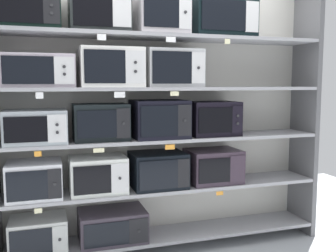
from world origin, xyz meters
TOP-DOWN VIEW (x-y plane):
  - back_panel at (0.00, 0.22)m, footprint 3.05×0.04m
  - upright_right at (1.46, 0.00)m, footprint 0.05×0.41m
  - shelf_0 at (0.00, 0.00)m, footprint 2.85×0.41m
  - microwave_0 at (-1.14, -0.00)m, footprint 0.46×0.36m
  - microwave_1 at (-0.52, -0.00)m, footprint 0.58×0.41m
  - shelf_1 at (0.00, 0.00)m, footprint 2.85×0.41m
  - microwave_2 at (-1.15, -0.00)m, footprint 0.43×0.41m
  - microwave_3 at (-0.64, -0.00)m, footprint 0.47×0.39m
  - microwave_4 at (-0.10, -0.00)m, footprint 0.48×0.40m
  - microwave_5 at (0.45, -0.00)m, footprint 0.49×0.38m
  - price_tag_1 at (-1.13, -0.21)m, footprint 0.06×0.00m
  - price_tag_2 at (0.42, -0.21)m, footprint 0.07×0.00m
  - shelf_2 at (0.00, 0.00)m, footprint 2.85×0.41m
  - microwave_6 at (-1.12, -0.00)m, footprint 0.48×0.41m
  - microwave_7 at (-0.60, -0.00)m, footprint 0.46×0.34m
  - microwave_8 at (-0.08, -0.00)m, footprint 0.47×0.42m
  - microwave_9 at (0.43, -0.00)m, footprint 0.45×0.36m
  - price_tag_3 at (-1.11, -0.21)m, footprint 0.05×0.00m
  - price_tag_4 at (-0.65, -0.21)m, footprint 0.09×0.00m
  - price_tag_5 at (-0.05, -0.21)m, footprint 0.08×0.00m
  - shelf_3 at (0.00, 0.00)m, footprint 2.85×0.41m
  - microwave_10 at (-1.09, -0.00)m, footprint 0.56×0.37m
  - microwave_11 at (-0.51, -0.00)m, footprint 0.52×0.44m
  - microwave_12 at (0.03, -0.00)m, footprint 0.50×0.38m
  - price_tag_6 at (-1.08, -0.21)m, footprint 0.06×0.00m
  - price_tag_7 at (-0.47, -0.21)m, footprint 0.09×0.00m
  - price_tag_8 at (-0.01, -0.21)m, footprint 0.07×0.00m
  - shelf_4 at (0.00, 0.00)m, footprint 2.85×0.41m
  - microwave_13 at (-1.14, -0.00)m, footprint 0.46×0.42m
  - microwave_14 at (-0.60, -0.00)m, footprint 0.48×0.35m
  - microwave_15 at (-0.07, -0.00)m, footprint 0.43×0.43m
  - microwave_16 at (0.50, -0.00)m, footprint 0.58×0.40m
  - price_tag_9 at (-0.61, -0.21)m, footprint 0.07×0.00m
  - price_tag_10 at (-0.04, -0.21)m, footprint 0.08×0.00m
  - price_tag_11 at (0.47, -0.21)m, footprint 0.05×0.00m

SIDE VIEW (x-z plane):
  - shelf_0 at x=0.00m, z-range 0.11..0.14m
  - microwave_0 at x=-1.14m, z-range 0.14..0.41m
  - microwave_1 at x=-0.52m, z-range 0.14..0.41m
  - price_tag_1 at x=-1.13m, z-range 0.52..0.56m
  - price_tag_2 at x=0.42m, z-range 0.52..0.56m
  - shelf_1 at x=0.00m, z-range 0.56..0.59m
  - microwave_2 at x=-1.15m, z-range 0.59..0.89m
  - microwave_3 at x=-0.64m, z-range 0.59..0.90m
  - microwave_5 at x=0.45m, z-range 0.59..0.90m
  - microwave_4 at x=-0.10m, z-range 0.59..0.90m
  - price_tag_5 at x=-0.05m, z-range 0.96..1.00m
  - price_tag_3 at x=-1.11m, z-range 0.96..1.00m
  - price_tag_4 at x=-0.65m, z-range 0.97..1.00m
  - shelf_2 at x=0.00m, z-range 1.01..1.04m
  - microwave_6 at x=-1.12m, z-range 1.04..1.31m
  - microwave_7 at x=-0.60m, z-range 1.04..1.35m
  - microwave_9 at x=0.43m, z-range 1.04..1.35m
  - microwave_8 at x=-0.08m, z-range 1.04..1.37m
  - back_panel at x=0.00m, z-range 0.00..2.51m
  - upright_right at x=1.46m, z-range 0.00..2.51m
  - price_tag_6 at x=-1.08m, z-range 1.41..1.45m
  - price_tag_7 at x=-0.47m, z-range 1.41..1.45m
  - price_tag_8 at x=-0.01m, z-range 1.42..1.45m
  - shelf_3 at x=0.00m, z-range 1.46..1.49m
  - microwave_10 at x=-1.09m, z-range 1.49..1.75m
  - microwave_11 at x=-0.51m, z-range 1.49..1.82m
  - microwave_12 at x=0.03m, z-range 1.49..1.82m
  - price_tag_9 at x=-0.61m, z-range 1.86..1.90m
  - price_tag_10 at x=-0.04m, z-range 1.86..1.90m
  - price_tag_11 at x=0.47m, z-range 1.86..1.90m
  - shelf_4 at x=0.00m, z-range 1.91..1.94m
  - microwave_13 at x=-1.14m, z-range 1.94..2.20m
  - microwave_14 at x=-0.60m, z-range 1.94..2.24m
  - microwave_16 at x=0.50m, z-range 1.94..2.27m
  - microwave_15 at x=-0.07m, z-range 1.94..2.27m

